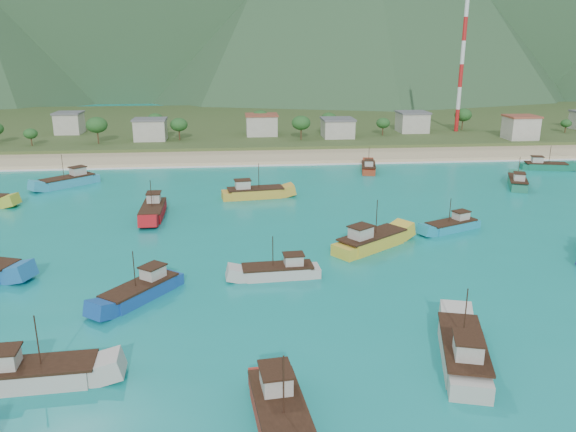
{
  "coord_description": "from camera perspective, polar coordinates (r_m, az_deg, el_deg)",
  "views": [
    {
      "loc": [
        -7.46,
        -62.07,
        27.65
      ],
      "look_at": [
        0.27,
        18.0,
        3.0
      ],
      "focal_mm": 35.0,
      "sensor_mm": 36.0,
      "label": 1
    }
  ],
  "objects": [
    {
      "name": "ground",
      "position": [
        68.36,
        1.23,
        -6.83
      ],
      "size": [
        600.0,
        600.0,
        0.0
      ],
      "primitive_type": "plane",
      "color": "#0C7C8B",
      "rests_on": "ground"
    },
    {
      "name": "beach",
      "position": [
        143.95,
        -2.46,
        5.95
      ],
      "size": [
        400.0,
        18.0,
        1.2
      ],
      "primitive_type": "cube",
      "color": "beige",
      "rests_on": "ground"
    },
    {
      "name": "land",
      "position": [
        204.09,
        -3.42,
        9.22
      ],
      "size": [
        400.0,
        110.0,
        2.4
      ],
      "primitive_type": "cube",
      "color": "#385123",
      "rests_on": "ground"
    },
    {
      "name": "surf_line",
      "position": [
        134.65,
        -2.23,
        5.17
      ],
      "size": [
        400.0,
        2.5,
        0.08
      ],
      "primitive_type": "cube",
      "color": "white",
      "rests_on": "ground"
    },
    {
      "name": "village",
      "position": [
        168.24,
        2.82,
        9.1
      ],
      "size": [
        217.17,
        31.02,
        6.35
      ],
      "color": "beige",
      "rests_on": "ground"
    },
    {
      "name": "vegetation",
      "position": [
        166.42,
        -5.87,
        9.15
      ],
      "size": [
        277.74,
        25.41,
        8.26
      ],
      "color": "#235623",
      "rests_on": "ground"
    },
    {
      "name": "radio_tower",
      "position": [
        183.79,
        17.24,
        14.52
      ],
      "size": [
        1.2,
        1.2,
        40.68
      ],
      "color": "red",
      "rests_on": "ground"
    },
    {
      "name": "boat_7",
      "position": [
        142.61,
        24.62,
        4.59
      ],
      "size": [
        10.58,
        5.24,
        6.01
      ],
      "rotation": [
        0.0,
        0.0,
        4.48
      ],
      "color": "#116B4E",
      "rests_on": "ground"
    },
    {
      "name": "boat_10",
      "position": [
        44.59,
        -0.68,
        -19.83
      ],
      "size": [
        4.79,
        12.38,
        7.14
      ],
      "rotation": [
        0.0,
        0.0,
        3.24
      ],
      "color": "#A53022",
      "rests_on": "ground"
    },
    {
      "name": "boat_13",
      "position": [
        122.92,
        -21.37,
        3.28
      ],
      "size": [
        11.12,
        10.63,
        7.02
      ],
      "rotation": [
        0.0,
        0.0,
        2.32
      ],
      "color": "teal",
      "rests_on": "ground"
    },
    {
      "name": "boat_14",
      "position": [
        105.63,
        -3.45,
        2.32
      ],
      "size": [
        12.08,
        4.95,
        6.93
      ],
      "rotation": [
        0.0,
        0.0,
        4.84
      ],
      "color": "gold",
      "rests_on": "ground"
    },
    {
      "name": "boat_17",
      "position": [
        69.74,
        -0.91,
        -5.73
      ],
      "size": [
        9.99,
        3.48,
        5.81
      ],
      "rotation": [
        0.0,
        0.0,
        1.63
      ],
      "color": "beige",
      "rests_on": "ground"
    },
    {
      "name": "boat_20",
      "position": [
        96.8,
        -13.54,
        0.48
      ],
      "size": [
        3.57,
        11.65,
        6.86
      ],
      "rotation": [
        0.0,
        0.0,
        3.15
      ],
      "color": "#B61319",
      "rests_on": "ground"
    },
    {
      "name": "boat_21",
      "position": [
        80.18,
        8.43,
        -2.62
      ],
      "size": [
        12.2,
        10.2,
        7.32
      ],
      "rotation": [
        0.0,
        0.0,
        5.33
      ],
      "color": "gold",
      "rests_on": "ground"
    },
    {
      "name": "boat_24",
      "position": [
        123.17,
        22.29,
        3.14
      ],
      "size": [
        7.04,
        11.13,
        6.34
      ],
      "rotation": [
        0.0,
        0.0,
        5.89
      ],
      "color": "#1E7255",
      "rests_on": "ground"
    },
    {
      "name": "boat_25",
      "position": [
        129.4,
        8.17,
        4.83
      ],
      "size": [
        4.95,
        10.34,
        5.88
      ],
      "rotation": [
        0.0,
        0.0,
        6.07
      ],
      "color": "#96351C",
      "rests_on": "ground"
    },
    {
      "name": "boat_26",
      "position": [
        53.88,
        -24.62,
        -14.52
      ],
      "size": [
        11.68,
        4.1,
        6.79
      ],
      "rotation": [
        0.0,
        0.0,
        4.77
      ],
      "color": "beige",
      "rests_on": "ground"
    },
    {
      "name": "boat_28",
      "position": [
        66.46,
        -14.65,
        -7.43
      ],
      "size": [
        8.94,
        10.42,
        6.31
      ],
      "rotation": [
        0.0,
        0.0,
        2.5
      ],
      "color": "#174B9F",
      "rests_on": "ground"
    },
    {
      "name": "boat_29",
      "position": [
        90.67,
        16.32,
        -1.01
      ],
      "size": [
        9.82,
        6.42,
        5.61
      ],
      "rotation": [
        0.0,
        0.0,
        1.99
      ],
      "color": "teal",
      "rests_on": "ground"
    },
    {
      "name": "boat_33",
      "position": [
        54.51,
        17.37,
        -13.17
      ],
      "size": [
        6.88,
        12.86,
        7.29
      ],
      "rotation": [
        0.0,
        0.0,
        6.01
      ],
      "color": "#B8B5A8",
      "rests_on": "ground"
    }
  ]
}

